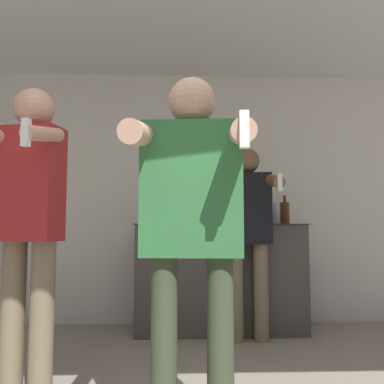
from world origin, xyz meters
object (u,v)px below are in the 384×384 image
Objects in this scene: bottle_tall_gin at (276,216)px; bottle_amber_bourbon at (262,214)px; person_man_side at (30,216)px; person_spectator_back at (248,224)px; bottle_red_label at (285,213)px; bottle_clear_vodka at (176,212)px; person_woman_foreground at (192,213)px.

bottle_amber_bourbon is at bearing 180.00° from bottle_tall_gin.
person_man_side is 1.87m from person_spectator_back.
bottle_tall_gin is at bearing 180.00° from bottle_red_label.
bottle_clear_vodka is 0.18× the size of person_spectator_back.
bottle_clear_vodka reaches higher than bottle_amber_bourbon.
bottle_amber_bourbon is 0.84m from bottle_clear_vodka.
bottle_tall_gin is at bearing 54.26° from person_spectator_back.
person_woman_foreground is at bearing -109.36° from bottle_amber_bourbon.
person_man_side reaches higher than person_spectator_back.
person_spectator_back reaches higher than bottle_tall_gin.
bottle_clear_vodka is at bearing 91.51° from person_woman_foreground.
person_man_side reaches higher than person_woman_foreground.
bottle_amber_bourbon is 0.89× the size of bottle_clear_vodka.
bottle_red_label is 1.09× the size of bottle_amber_bourbon.
person_woman_foreground reaches higher than bottle_amber_bourbon.
person_spectator_back reaches higher than person_woman_foreground.
bottle_red_label is at bearing 65.72° from person_woman_foreground.
bottle_clear_vodka is (-1.06, 0.00, 0.00)m from bottle_red_label.
person_spectator_back is (0.55, 1.72, -0.02)m from person_woman_foreground.
person_woman_foreground is at bearing -114.28° from bottle_red_label.
bottle_red_label is 0.97× the size of bottle_clear_vodka.
bottle_amber_bourbon is 0.16× the size of person_spectator_back.
person_spectator_back is at bearing -125.74° from bottle_tall_gin.
person_woman_foreground is (0.06, -2.22, -0.10)m from bottle_clear_vodka.
person_man_side is at bearing -116.20° from bottle_clear_vodka.
person_man_side is at bearing -138.21° from bottle_red_label.
person_spectator_back reaches higher than bottle_clear_vodka.
bottle_amber_bourbon is 1.21× the size of bottle_tall_gin.
person_woman_foreground is 1.03m from person_man_side.
bottle_tall_gin is 0.73× the size of bottle_clear_vodka.
person_man_side is (-0.83, -1.69, -0.10)m from bottle_clear_vodka.
person_woman_foreground is 0.93× the size of person_man_side.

